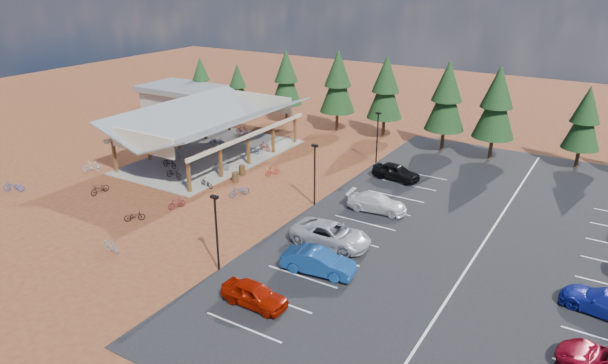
% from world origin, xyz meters
% --- Properties ---
extents(ground, '(140.00, 140.00, 0.00)m').
position_xyz_m(ground, '(0.00, 0.00, 0.00)').
color(ground, maroon).
rests_on(ground, ground).
extents(asphalt_lot, '(27.00, 44.00, 0.04)m').
position_xyz_m(asphalt_lot, '(18.50, 3.00, 0.02)').
color(asphalt_lot, black).
rests_on(asphalt_lot, ground).
extents(concrete_pad, '(10.60, 18.60, 0.10)m').
position_xyz_m(concrete_pad, '(-10.00, 7.00, 0.05)').
color(concrete_pad, gray).
rests_on(concrete_pad, ground).
extents(bike_pavilion, '(11.65, 19.40, 4.97)m').
position_xyz_m(bike_pavilion, '(-10.00, 7.00, 3.82)').
color(bike_pavilion, brown).
rests_on(bike_pavilion, concrete_pad).
extents(outbuilding, '(11.00, 7.00, 3.90)m').
position_xyz_m(outbuilding, '(-24.00, 18.00, 2.03)').
color(outbuilding, '#ADA593').
rests_on(outbuilding, ground).
extents(lamp_post_0, '(0.50, 0.25, 5.14)m').
position_xyz_m(lamp_post_0, '(5.00, -10.00, 2.98)').
color(lamp_post_0, black).
rests_on(lamp_post_0, ground).
extents(lamp_post_1, '(0.50, 0.25, 5.14)m').
position_xyz_m(lamp_post_1, '(5.00, 2.00, 2.98)').
color(lamp_post_1, black).
rests_on(lamp_post_1, ground).
extents(lamp_post_2, '(0.50, 0.25, 5.14)m').
position_xyz_m(lamp_post_2, '(5.00, 14.00, 2.98)').
color(lamp_post_2, black).
rests_on(lamp_post_2, ground).
extents(trash_bin_0, '(0.60, 0.60, 0.90)m').
position_xyz_m(trash_bin_0, '(-3.64, 2.63, 0.45)').
color(trash_bin_0, '#49321A').
rests_on(trash_bin_0, ground).
extents(trash_bin_1, '(0.60, 0.60, 0.90)m').
position_xyz_m(trash_bin_1, '(-4.26, 4.44, 0.45)').
color(trash_bin_1, '#49321A').
rests_on(trash_bin_1, ground).
extents(pine_0, '(3.02, 3.02, 7.04)m').
position_xyz_m(pine_0, '(-24.51, 21.98, 4.29)').
color(pine_0, '#382314').
rests_on(pine_0, ground).
extents(pine_1, '(2.89, 2.89, 6.73)m').
position_xyz_m(pine_1, '(-17.92, 21.48, 4.11)').
color(pine_1, '#382314').
rests_on(pine_1, ground).
extents(pine_2, '(3.81, 3.81, 8.87)m').
position_xyz_m(pine_2, '(-11.25, 22.69, 5.42)').
color(pine_2, '#382314').
rests_on(pine_2, ground).
extents(pine_3, '(4.08, 4.08, 9.50)m').
position_xyz_m(pine_3, '(-3.79, 22.15, 5.81)').
color(pine_3, '#382314').
rests_on(pine_3, ground).
extents(pine_4, '(3.98, 3.98, 9.27)m').
position_xyz_m(pine_4, '(1.95, 22.62, 5.66)').
color(pine_4, '#382314').
rests_on(pine_4, ground).
extents(pine_5, '(4.07, 4.07, 9.49)m').
position_xyz_m(pine_5, '(9.27, 21.27, 5.80)').
color(pine_5, '#382314').
rests_on(pine_5, ground).
extents(pine_6, '(4.08, 4.08, 9.50)m').
position_xyz_m(pine_6, '(14.29, 21.09, 5.81)').
color(pine_6, '#382314').
rests_on(pine_6, ground).
extents(pine_7, '(3.44, 3.44, 8.00)m').
position_xyz_m(pine_7, '(22.04, 22.91, 4.89)').
color(pine_7, '#382314').
rests_on(pine_7, ground).
extents(bike_0, '(1.95, 0.87, 0.99)m').
position_xyz_m(bike_0, '(-11.16, 2.07, 0.60)').
color(bike_0, black).
rests_on(bike_0, concrete_pad).
extents(bike_1, '(1.82, 0.85, 1.06)m').
position_xyz_m(bike_1, '(-12.29, 4.12, 0.63)').
color(bike_1, gray).
rests_on(bike_1, concrete_pad).
extents(bike_2, '(1.88, 0.88, 0.95)m').
position_xyz_m(bike_2, '(-11.95, 10.03, 0.57)').
color(bike_2, navy).
rests_on(bike_2, concrete_pad).
extents(bike_3, '(1.69, 0.48, 1.01)m').
position_xyz_m(bike_3, '(-12.21, 14.78, 0.61)').
color(bike_3, maroon).
rests_on(bike_3, concrete_pad).
extents(bike_4, '(1.92, 0.73, 1.00)m').
position_xyz_m(bike_4, '(-8.81, 0.22, 0.60)').
color(bike_4, black).
rests_on(bike_4, concrete_pad).
extents(bike_5, '(1.67, 0.54, 0.99)m').
position_xyz_m(bike_5, '(-6.54, 4.23, 0.60)').
color(bike_5, gray).
rests_on(bike_5, concrete_pad).
extents(bike_6, '(1.69, 0.83, 0.85)m').
position_xyz_m(bike_6, '(-6.97, 9.63, 0.52)').
color(bike_6, '#1C489A').
rests_on(bike_6, concrete_pad).
extents(bike_7, '(1.73, 0.84, 1.00)m').
position_xyz_m(bike_7, '(-6.45, 11.13, 0.60)').
color(bike_7, maroon).
rests_on(bike_7, concrete_pad).
extents(bike_8, '(0.67, 1.83, 0.95)m').
position_xyz_m(bike_8, '(-11.74, -5.59, 0.48)').
color(bike_8, black).
rests_on(bike_8, ground).
extents(bike_9, '(1.63, 1.54, 1.05)m').
position_xyz_m(bike_9, '(-16.85, -2.33, 0.53)').
color(bike_9, '#9B9FA3').
rests_on(bike_9, ground).
extents(bike_10, '(1.95, 1.47, 0.98)m').
position_xyz_m(bike_10, '(-18.47, -9.15, 0.49)').
color(bike_10, '#143C9B').
rests_on(bike_10, ground).
extents(bike_11, '(0.86, 1.58, 0.92)m').
position_xyz_m(bike_11, '(-4.05, -4.36, 0.46)').
color(bike_11, maroon).
rests_on(bike_11, ground).
extents(bike_12, '(1.44, 1.51, 0.81)m').
position_xyz_m(bike_12, '(-5.14, -7.77, 0.41)').
color(bike_12, black).
rests_on(bike_12, ground).
extents(bike_13, '(1.60, 0.53, 0.95)m').
position_xyz_m(bike_13, '(-2.68, -12.06, 0.48)').
color(bike_13, gray).
rests_on(bike_13, ground).
extents(bike_14, '(1.34, 2.03, 1.01)m').
position_xyz_m(bike_14, '(-1.28, 0.19, 0.50)').
color(bike_14, navy).
rests_on(bike_14, ground).
extents(bike_15, '(1.11, 1.52, 0.91)m').
position_xyz_m(bike_15, '(-1.73, 5.74, 0.45)').
color(bike_15, maroon).
rests_on(bike_15, ground).
extents(bike_16, '(1.69, 0.90, 0.84)m').
position_xyz_m(bike_16, '(-4.94, 0.25, 0.42)').
color(bike_16, black).
rests_on(bike_16, ground).
extents(car_0, '(4.05, 1.66, 1.38)m').
position_xyz_m(car_0, '(9.28, -11.97, 0.73)').
color(car_0, '#9C1202').
rests_on(car_0, asphalt_lot).
extents(car_1, '(4.86, 2.25, 1.54)m').
position_xyz_m(car_1, '(10.61, -7.04, 0.81)').
color(car_1, navy).
rests_on(car_1, asphalt_lot).
extents(car_2, '(5.71, 2.74, 1.57)m').
position_xyz_m(car_2, '(9.48, -3.37, 0.82)').
color(car_2, '#B2B4BA').
rests_on(car_2, asphalt_lot).
extents(car_3, '(4.92, 2.40, 1.38)m').
position_xyz_m(car_3, '(9.84, 3.49, 0.73)').
color(car_3, silver).
rests_on(car_3, asphalt_lot).
extents(car_4, '(4.54, 2.20, 1.49)m').
position_xyz_m(car_4, '(8.47, 10.67, 0.79)').
color(car_4, black).
rests_on(car_4, asphalt_lot).
extents(car_7, '(5.27, 2.85, 1.45)m').
position_xyz_m(car_7, '(26.46, -2.47, 0.77)').
color(car_7, '#17249E').
rests_on(car_7, asphalt_lot).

